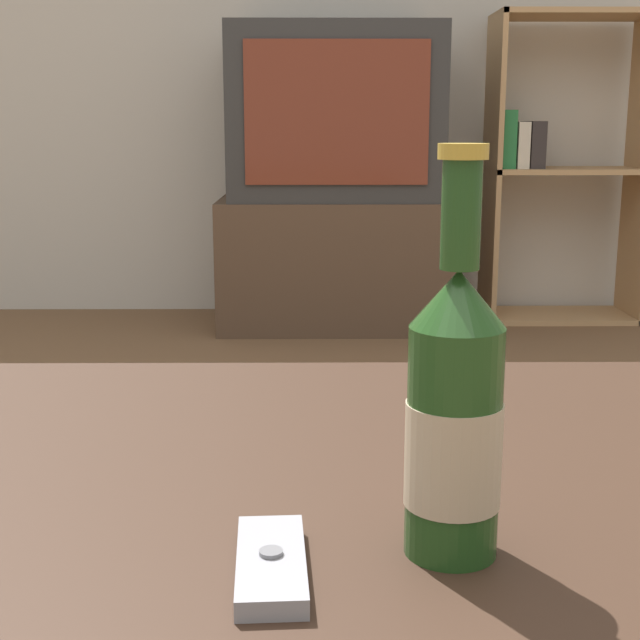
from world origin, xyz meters
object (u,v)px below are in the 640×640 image
beer_bottle (454,416)px  bookshelf (556,165)px  television (335,114)px  cell_phone (271,564)px  tv_stand (334,262)px

beer_bottle → bookshelf: bearing=73.7°
television → beer_bottle: 2.82m
television → cell_phone: bearing=-92.3°
television → tv_stand: bearing=90.0°
bookshelf → beer_bottle: size_ratio=4.19×
tv_stand → television: 0.56m
tv_stand → cell_phone: bearing=-92.3°
beer_bottle → cell_phone: (-0.12, -0.03, -0.09)m
television → bookshelf: 0.89m
bookshelf → cell_phone: 3.11m
bookshelf → beer_bottle: (-0.85, -2.92, -0.04)m
tv_stand → beer_bottle: 2.83m
bookshelf → cell_phone: bearing=-108.3°
tv_stand → television: bearing=-90.0°
television → beer_bottle: bearing=-89.8°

